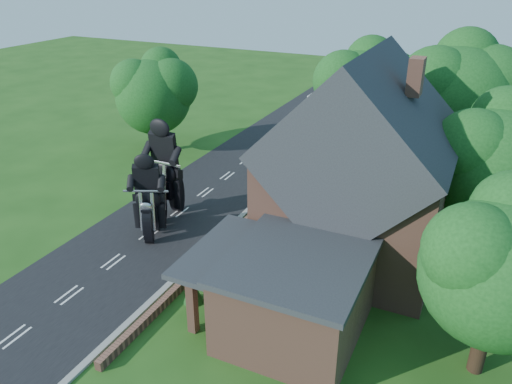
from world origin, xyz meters
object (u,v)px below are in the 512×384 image
at_px(house, 359,175).
at_px(motorcycle_follow, 168,203).
at_px(motorcycle_lead, 151,225).
at_px(garden_wall, 236,232).
at_px(annex, 293,293).

bearing_deg(house, motorcycle_follow, -175.79).
xyz_separation_m(motorcycle_lead, motorcycle_follow, (-0.51, 2.35, 0.17)).
xyz_separation_m(garden_wall, motorcycle_follow, (-4.50, 0.21, 0.70)).
distance_m(house, motorcycle_lead, 11.26).
relative_size(garden_wall, motorcycle_follow, 11.41).
xyz_separation_m(garden_wall, annex, (5.57, -5.80, 1.57)).
bearing_deg(motorcycle_follow, motorcycle_lead, 104.07).
height_order(annex, motorcycle_follow, annex).
distance_m(house, annex, 7.30).
relative_size(annex, motorcycle_follow, 3.66).
bearing_deg(garden_wall, annex, -46.16).
height_order(garden_wall, house, house).
distance_m(house, motorcycle_follow, 11.26).
height_order(house, annex, house).
bearing_deg(house, annex, -95.24).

